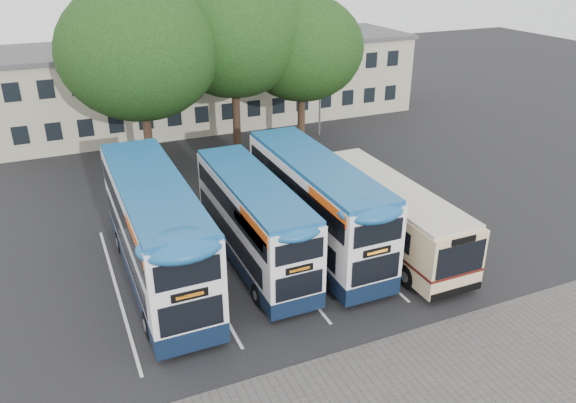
# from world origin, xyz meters

# --- Properties ---
(ground) EXTENTS (120.00, 120.00, 0.00)m
(ground) POSITION_xyz_m (0.00, 0.00, 0.00)
(ground) COLOR black
(ground) RESTS_ON ground
(paving_strip) EXTENTS (40.00, 6.00, 0.01)m
(paving_strip) POSITION_xyz_m (-2.00, -5.00, 0.01)
(paving_strip) COLOR #595654
(paving_strip) RESTS_ON ground
(bay_lines) EXTENTS (14.12, 11.00, 0.01)m
(bay_lines) POSITION_xyz_m (-3.75, 5.00, 0.01)
(bay_lines) COLOR silver
(bay_lines) RESTS_ON ground
(depot_building) EXTENTS (32.40, 8.40, 6.20)m
(depot_building) POSITION_xyz_m (0.00, 26.99, 3.15)
(depot_building) COLOR #AFA88D
(depot_building) RESTS_ON ground
(lamp_post) EXTENTS (0.25, 1.05, 9.06)m
(lamp_post) POSITION_xyz_m (6.00, 19.97, 5.08)
(lamp_post) COLOR gray
(lamp_post) RESTS_ON ground
(tree_left) EXTENTS (8.90, 8.90, 11.31)m
(tree_left) POSITION_xyz_m (-6.98, 16.60, 7.51)
(tree_left) COLOR black
(tree_left) RESTS_ON ground
(tree_mid) EXTENTS (8.70, 8.70, 11.53)m
(tree_mid) POSITION_xyz_m (-1.06, 17.92, 7.82)
(tree_mid) COLOR black
(tree_mid) RESTS_ON ground
(tree_right) EXTENTS (7.86, 7.86, 10.20)m
(tree_right) POSITION_xyz_m (3.37, 17.54, 6.85)
(tree_right) COLOR black
(tree_right) RESTS_ON ground
(bus_dd_left) EXTENTS (2.63, 10.86, 4.52)m
(bus_dd_left) POSITION_xyz_m (-8.91, 5.12, 2.49)
(bus_dd_left) COLOR #0E1B33
(bus_dd_left) RESTS_ON ground
(bus_dd_mid) EXTENTS (2.29, 9.45, 3.93)m
(bus_dd_mid) POSITION_xyz_m (-4.77, 4.94, 2.17)
(bus_dd_mid) COLOR #0E1B33
(bus_dd_mid) RESTS_ON ground
(bus_dd_right) EXTENTS (2.51, 10.35, 4.31)m
(bus_dd_right) POSITION_xyz_m (-1.75, 5.03, 2.38)
(bus_dd_right) COLOR #0E1B33
(bus_dd_right) RESTS_ON ground
(bus_single) EXTENTS (2.60, 10.22, 3.05)m
(bus_single) POSITION_xyz_m (1.44, 4.03, 1.73)
(bus_single) COLOR beige
(bus_single) RESTS_ON ground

